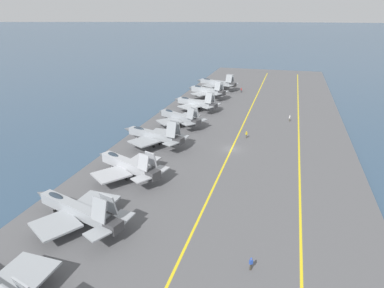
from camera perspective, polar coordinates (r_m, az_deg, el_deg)
ground_plane at (r=75.24m, az=6.60°, el=-1.12°), size 2000.00×2000.00×0.00m
carrier_deck at (r=75.17m, az=6.61°, el=-0.98°), size 227.87×51.53×0.40m
deck_stripe_foul_line at (r=74.42m, az=17.43°, el=-1.93°), size 205.08×1.31×0.01m
deck_stripe_centerline at (r=75.09m, az=6.61°, el=-0.84°), size 205.08×0.36×0.01m
parked_jet_second at (r=50.98m, az=-18.70°, el=-10.32°), size 13.07×17.24×6.20m
parked_jet_third at (r=62.53m, az=-10.74°, el=-3.40°), size 13.67×15.64×5.95m
parked_jet_fourth at (r=76.09m, az=-6.42°, el=1.51°), size 12.44×16.28×6.64m
parked_jet_fifth at (r=89.76m, az=-2.22°, el=4.53°), size 12.74×15.32×5.75m
parked_jet_sixth at (r=104.24m, az=0.59°, el=6.90°), size 12.30×15.63×6.06m
parked_jet_seventh at (r=118.84m, az=2.43°, el=8.89°), size 12.36×15.21×6.47m
parked_jet_eighth at (r=133.01m, az=4.11°, el=10.16°), size 13.02×17.16×6.29m
crew_blue_vest at (r=42.27m, az=9.80°, el=-18.99°), size 0.45×0.46×1.72m
crew_white_vest at (r=97.08m, az=15.97°, el=4.20°), size 0.44×0.37×1.75m
crew_red_vest at (r=129.45m, az=8.21°, el=8.93°), size 0.46×0.41×1.72m
crew_yellow_vest at (r=81.65m, az=9.05°, el=1.60°), size 0.45×0.46×1.78m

